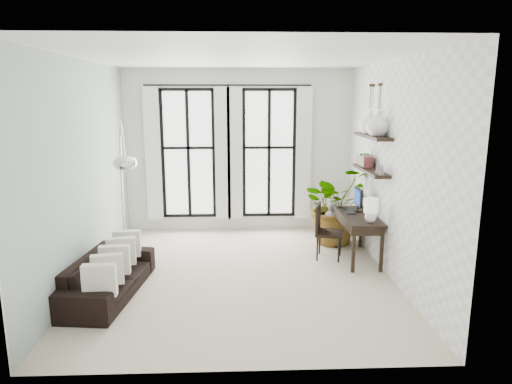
{
  "coord_description": "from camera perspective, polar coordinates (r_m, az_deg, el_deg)",
  "views": [
    {
      "loc": [
        -0.03,
        -6.56,
        2.66
      ],
      "look_at": [
        0.25,
        0.3,
        1.23
      ],
      "focal_mm": 32.0,
      "sensor_mm": 36.0,
      "label": 1
    }
  ],
  "objects": [
    {
      "name": "vase_a",
      "position": [
        7.24,
        15.0,
        8.29
      ],
      "size": [
        0.37,
        0.37,
        0.38
      ],
      "primitive_type": "imported",
      "color": "white",
      "rests_on": "shelf_upper"
    },
    {
      "name": "vase_b",
      "position": [
        7.62,
        14.11,
        8.49
      ],
      "size": [
        0.37,
        0.37,
        0.38
      ],
      "primitive_type": "imported",
      "color": "white",
      "rests_on": "shelf_upper"
    },
    {
      "name": "plant",
      "position": [
        8.5,
        9.97,
        -1.56
      ],
      "size": [
        1.62,
        1.52,
        1.44
      ],
      "primitive_type": "imported",
      "rotation": [
        0.0,
        0.0,
        0.37
      ],
      "color": "#2D7228",
      "rests_on": "floor"
    },
    {
      "name": "floor",
      "position": [
        7.07,
        -1.97,
        -10.29
      ],
      "size": [
        5.0,
        5.0,
        0.0
      ],
      "primitive_type": "plane",
      "color": "beige",
      "rests_on": "ground"
    },
    {
      "name": "buddha",
      "position": [
        8.57,
        9.62,
        -4.06
      ],
      "size": [
        0.45,
        0.45,
        0.81
      ],
      "color": "gray",
      "rests_on": "floor"
    },
    {
      "name": "wall_back",
      "position": [
        9.12,
        -2.15,
        5.12
      ],
      "size": [
        4.5,
        0.0,
        4.5
      ],
      "primitive_type": "plane",
      "rotation": [
        1.57,
        0.0,
        0.0
      ],
      "color": "white",
      "rests_on": "floor"
    },
    {
      "name": "ceiling",
      "position": [
        6.58,
        -2.18,
        16.51
      ],
      "size": [
        5.0,
        5.0,
        0.0
      ],
      "primitive_type": "plane",
      "color": "white",
      "rests_on": "wall_back"
    },
    {
      "name": "windows",
      "position": [
        9.05,
        -3.42,
        4.8
      ],
      "size": [
        3.26,
        0.13,
        2.65
      ],
      "color": "white",
      "rests_on": "wall_back"
    },
    {
      "name": "sofa",
      "position": [
        6.62,
        -17.97,
        -9.92
      ],
      "size": [
        0.95,
        1.95,
        0.55
      ],
      "primitive_type": "imported",
      "rotation": [
        0.0,
        0.0,
        1.45
      ],
      "color": "black",
      "rests_on": "floor"
    },
    {
      "name": "throw_pillows",
      "position": [
        6.52,
        -17.24,
        -8.11
      ],
      "size": [
        0.4,
        1.52,
        0.4
      ],
      "color": "silver",
      "rests_on": "sofa"
    },
    {
      "name": "wall_left",
      "position": [
        7.0,
        -20.83,
        2.32
      ],
      "size": [
        0.0,
        5.0,
        5.0
      ],
      "primitive_type": "plane",
      "rotation": [
        1.57,
        0.0,
        1.57
      ],
      "color": "#A0B2AB",
      "rests_on": "floor"
    },
    {
      "name": "desk",
      "position": [
        7.63,
        12.76,
        -3.27
      ],
      "size": [
        0.54,
        1.29,
        1.15
      ],
      "color": "black",
      "rests_on": "floor"
    },
    {
      "name": "wall_right",
      "position": [
        7.02,
        16.64,
        2.62
      ],
      "size": [
        0.0,
        5.0,
        5.0
      ],
      "primitive_type": "plane",
      "rotation": [
        1.57,
        0.0,
        -1.57
      ],
      "color": "white",
      "rests_on": "floor"
    },
    {
      "name": "arc_lamp",
      "position": [
        6.87,
        -16.43,
        4.32
      ],
      "size": [
        0.73,
        1.64,
        2.35
      ],
      "color": "silver",
      "rests_on": "floor"
    },
    {
      "name": "desk_chair",
      "position": [
        7.7,
        8.55,
        -4.43
      ],
      "size": [
        0.54,
        0.54,
        0.92
      ],
      "rotation": [
        0.0,
        0.0,
        -0.29
      ],
      "color": "black",
      "rests_on": "floor"
    },
    {
      "name": "wall_shelves",
      "position": [
        7.57,
        14.14,
        4.37
      ],
      "size": [
        0.25,
        1.3,
        0.6
      ],
      "color": "black",
      "rests_on": "wall_right"
    }
  ]
}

